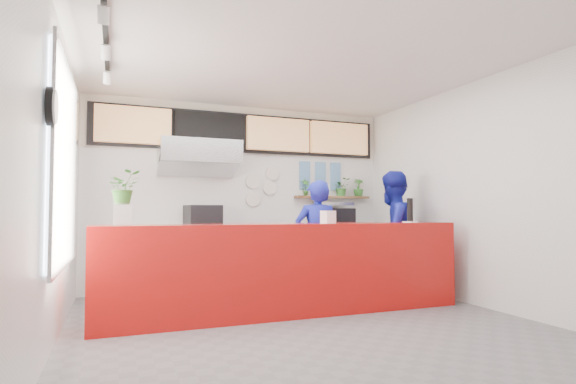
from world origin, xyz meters
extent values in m
plane|color=slate|center=(0.00, 0.00, 0.00)|extent=(5.00, 5.00, 0.00)
plane|color=silver|center=(0.00, 0.00, 3.00)|extent=(5.00, 5.00, 0.00)
plane|color=white|center=(0.00, 2.50, 1.50)|extent=(5.00, 0.00, 5.00)
plane|color=white|center=(-2.50, 0.00, 1.50)|extent=(0.00, 5.00, 5.00)
plane|color=white|center=(2.50, 0.00, 1.50)|extent=(0.00, 5.00, 5.00)
cube|color=#B10F0C|center=(0.00, 0.40, 0.55)|extent=(4.50, 0.60, 1.10)
cube|color=beige|center=(0.00, 2.49, 2.60)|extent=(5.00, 0.02, 0.80)
cube|color=#B2B5BA|center=(-0.80, 2.20, 0.45)|extent=(1.80, 0.60, 0.90)
cube|color=black|center=(-0.73, 2.20, 1.12)|extent=(0.54, 0.54, 0.44)
cube|color=#B2B5BA|center=(-0.80, 2.15, 2.15)|extent=(1.20, 0.70, 0.35)
cube|color=#B2B5BA|center=(-0.80, 2.15, 1.95)|extent=(1.20, 0.69, 0.31)
cube|color=#B2B5BA|center=(1.50, 2.20, 0.45)|extent=(1.80, 0.60, 0.90)
cube|color=black|center=(1.51, 2.20, 1.10)|extent=(0.65, 0.48, 0.40)
cube|color=silver|center=(1.51, 2.20, 1.38)|extent=(0.66, 0.50, 0.06)
cube|color=brown|center=(1.60, 2.40, 1.50)|extent=(1.40, 0.18, 0.04)
cube|color=tan|center=(-1.75, 2.38, 2.55)|extent=(1.10, 0.10, 0.55)
cube|color=black|center=(-0.59, 2.38, 2.55)|extent=(1.10, 0.10, 0.55)
cube|color=tan|center=(0.57, 2.38, 2.55)|extent=(1.10, 0.10, 0.55)
cube|color=tan|center=(1.73, 2.38, 2.55)|extent=(1.10, 0.10, 0.55)
cube|color=black|center=(0.00, 2.46, 2.55)|extent=(4.80, 0.04, 0.65)
cube|color=silver|center=(-2.47, 0.30, 1.70)|extent=(0.04, 2.20, 1.90)
cube|color=#B2B5BA|center=(-2.45, 0.30, 1.70)|extent=(0.03, 2.30, 2.00)
cylinder|color=black|center=(-2.46, -0.90, 2.05)|extent=(0.05, 0.30, 0.30)
cylinder|color=white|center=(-2.43, -0.90, 2.05)|extent=(0.02, 0.26, 0.26)
cube|color=black|center=(-2.10, 0.00, 2.94)|extent=(0.05, 2.40, 0.04)
cylinder|color=silver|center=(0.15, 2.47, 1.75)|extent=(0.24, 0.03, 0.24)
cylinder|color=silver|center=(0.45, 2.47, 1.65)|extent=(0.24, 0.03, 0.24)
cylinder|color=silver|center=(0.15, 2.47, 1.45)|extent=(0.24, 0.03, 0.24)
cylinder|color=silver|center=(0.50, 2.47, 1.90)|extent=(0.24, 0.03, 0.24)
cube|color=#598CBF|center=(1.10, 2.48, 2.00)|extent=(0.20, 0.02, 0.25)
cube|color=#598CBF|center=(1.40, 2.48, 2.00)|extent=(0.20, 0.02, 0.25)
cube|color=#598CBF|center=(1.70, 2.48, 2.00)|extent=(0.20, 0.02, 0.25)
cube|color=#598CBF|center=(1.10, 2.48, 1.75)|extent=(0.20, 0.02, 0.25)
cube|color=#598CBF|center=(1.40, 2.48, 1.75)|extent=(0.20, 0.02, 0.25)
cube|color=#598CBF|center=(1.70, 2.48, 1.75)|extent=(0.20, 0.02, 0.25)
imported|color=#161E98|center=(0.61, 0.92, 0.84)|extent=(0.68, 0.52, 1.68)
imported|color=#161E98|center=(1.88, 0.98, 0.93)|extent=(1.05, 0.91, 1.85)
imported|color=#306E26|center=(1.08, 2.40, 1.67)|extent=(0.16, 0.12, 0.29)
imported|color=#306E26|center=(1.78, 2.40, 1.68)|extent=(0.30, 0.26, 0.32)
imported|color=#306E26|center=(2.12, 2.40, 1.68)|extent=(0.22, 0.20, 0.32)
cylinder|color=white|center=(-1.91, 0.40, 1.22)|extent=(0.26, 0.26, 0.24)
imported|color=#306E26|center=(-1.91, 0.40, 1.51)|extent=(0.41, 0.38, 0.37)
cube|color=white|center=(0.51, 0.36, 1.18)|extent=(0.21, 0.18, 0.16)
cylinder|color=white|center=(1.70, 0.31, 1.11)|extent=(0.21, 0.21, 0.02)
cylinder|color=black|center=(1.70, 0.31, 1.27)|extent=(0.09, 0.09, 0.31)
camera|label=1|loc=(-1.99, -4.72, 1.25)|focal=28.00mm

